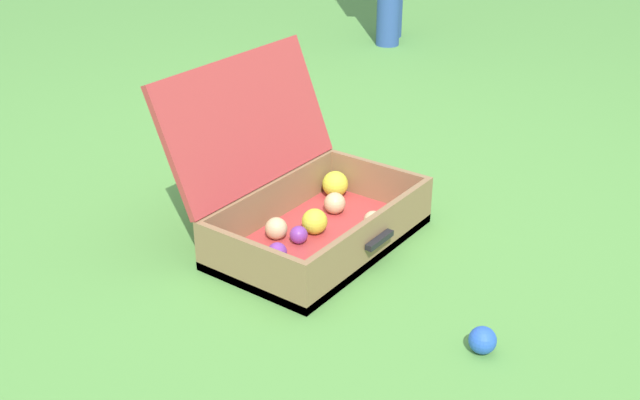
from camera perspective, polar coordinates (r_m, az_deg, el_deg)
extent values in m
plane|color=#569342|center=(2.24, -0.40, -2.46)|extent=(16.00, 16.00, 0.00)
cube|color=#B23838|center=(2.18, 0.00, -2.97)|extent=(0.61, 0.36, 0.03)
cube|color=olive|center=(1.95, -5.13, -4.87)|extent=(0.02, 0.36, 0.14)
cube|color=olive|center=(2.37, 4.21, 1.10)|extent=(0.02, 0.36, 0.14)
cube|color=olive|center=(2.07, 3.89, -2.94)|extent=(0.57, 0.02, 0.14)
cube|color=olive|center=(2.25, -3.57, -0.37)|extent=(0.57, 0.02, 0.14)
cube|color=#B23838|center=(2.20, -5.32, 5.79)|extent=(0.61, 0.16, 0.35)
cube|color=black|center=(2.05, 4.39, -2.94)|extent=(0.11, 0.02, 0.02)
sphere|color=#D1B784|center=(1.98, -1.78, -5.10)|extent=(0.05, 0.05, 0.05)
sphere|color=#CCDB38|center=(2.17, -0.40, -1.58)|extent=(0.07, 0.07, 0.07)
sphere|color=orange|center=(2.00, -3.65, -4.67)|extent=(0.05, 0.05, 0.05)
sphere|color=purple|center=(2.13, -1.57, -2.56)|extent=(0.05, 0.05, 0.05)
sphere|color=#D1B784|center=(2.20, 3.91, -1.49)|extent=(0.05, 0.05, 0.05)
sphere|color=purple|center=(2.05, -3.15, -3.83)|extent=(0.05, 0.05, 0.05)
sphere|color=#D1B784|center=(2.29, 1.07, -0.23)|extent=(0.06, 0.06, 0.06)
sphere|color=#CCDB38|center=(2.39, 1.12, 1.18)|extent=(0.08, 0.08, 0.08)
sphere|color=#D1B784|center=(2.15, -3.23, -2.09)|extent=(0.06, 0.06, 0.06)
sphere|color=blue|center=(1.80, 11.82, -10.02)|extent=(0.06, 0.06, 0.06)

